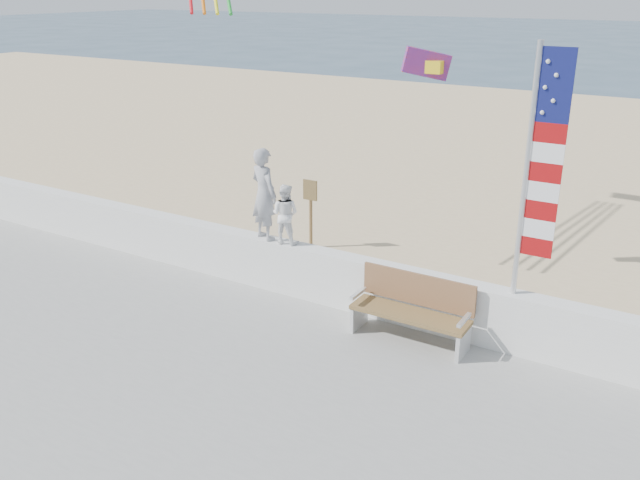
% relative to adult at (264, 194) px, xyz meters
% --- Properties ---
extents(ground, '(220.00, 220.00, 0.00)m').
position_rel_adult_xyz_m(ground, '(1.03, -2.00, -1.88)').
color(ground, '#2E465C').
rests_on(ground, ground).
extents(sand, '(90.00, 40.00, 0.08)m').
position_rel_adult_xyz_m(sand, '(1.03, 7.00, -1.84)').
color(sand, beige).
rests_on(sand, ground).
extents(seawall, '(30.00, 0.35, 0.90)m').
position_rel_adult_xyz_m(seawall, '(1.03, 0.00, -1.25)').
color(seawall, white).
rests_on(seawall, boardwalk).
extents(adult, '(0.68, 0.56, 1.60)m').
position_rel_adult_xyz_m(adult, '(0.00, 0.00, 0.00)').
color(adult, '#9FA0A5').
rests_on(adult, seawall).
extents(child, '(0.56, 0.46, 1.04)m').
position_rel_adult_xyz_m(child, '(0.42, 0.00, -0.28)').
color(child, white).
rests_on(child, seawall).
extents(bench, '(1.80, 0.57, 1.00)m').
position_rel_adult_xyz_m(bench, '(3.01, -0.45, -1.19)').
color(bench, olive).
rests_on(bench, boardwalk).
extents(flag, '(0.50, 0.08, 3.50)m').
position_rel_adult_xyz_m(flag, '(4.47, -0.00, 1.11)').
color(flag, silver).
rests_on(flag, seawall).
extents(parafoil_kite, '(0.84, 0.63, 0.58)m').
position_rel_adult_xyz_m(parafoil_kite, '(1.93, 2.24, 2.06)').
color(parafoil_kite, red).
rests_on(parafoil_kite, ground).
extents(sign, '(0.32, 0.07, 1.46)m').
position_rel_adult_xyz_m(sign, '(-0.44, 2.20, -0.94)').
color(sign, olive).
rests_on(sign, sand).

